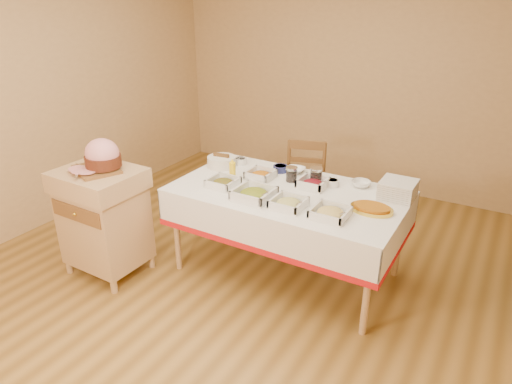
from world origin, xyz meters
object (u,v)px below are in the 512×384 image
(dining_table, at_px, (287,209))
(brass_platter, at_px, (372,209))
(dining_chair, at_px, (304,188))
(ham_on_board, at_px, (102,157))
(preserve_jar_left, at_px, (291,175))
(preserve_jar_right, at_px, (316,176))
(bread_basket, at_px, (221,161))
(butcher_cart, at_px, (104,216))
(plate_stack, at_px, (398,190))
(mustard_bottle, at_px, (232,169))

(dining_table, height_order, brass_platter, brass_platter)
(dining_chair, relative_size, ham_on_board, 2.29)
(preserve_jar_left, xyz_separation_m, preserve_jar_right, (0.19, 0.07, 0.00))
(preserve_jar_right, distance_m, brass_platter, 0.62)
(preserve_jar_right, distance_m, bread_basket, 0.89)
(preserve_jar_left, distance_m, brass_platter, 0.78)
(dining_chair, xyz_separation_m, bread_basket, (-0.56, -0.57, 0.35))
(butcher_cart, xyz_separation_m, preserve_jar_left, (1.25, 0.93, 0.30))
(ham_on_board, distance_m, plate_stack, 2.29)
(mustard_bottle, bearing_deg, ham_on_board, -136.38)
(dining_chair, height_order, preserve_jar_right, dining_chair)
(dining_table, xyz_separation_m, dining_chair, (-0.20, 0.75, -0.14))
(preserve_jar_left, xyz_separation_m, bread_basket, (-0.70, -0.01, -0.01))
(preserve_jar_left, height_order, mustard_bottle, mustard_bottle)
(brass_platter, bearing_deg, bread_basket, 171.92)
(dining_chair, distance_m, preserve_jar_left, 0.68)
(brass_platter, bearing_deg, mustard_bottle, 178.66)
(dining_chair, bearing_deg, ham_on_board, -126.27)
(plate_stack, height_order, brass_platter, plate_stack)
(butcher_cart, bearing_deg, ham_on_board, 38.14)
(ham_on_board, distance_m, brass_platter, 2.09)
(butcher_cart, relative_size, bread_basket, 3.60)
(dining_table, xyz_separation_m, butcher_cart, (-1.31, -0.74, -0.08))
(butcher_cart, height_order, preserve_jar_left, butcher_cart)
(bread_basket, bearing_deg, preserve_jar_right, 4.85)
(mustard_bottle, bearing_deg, butcher_cart, -136.63)
(mustard_bottle, bearing_deg, bread_basket, 142.90)
(mustard_bottle, relative_size, brass_platter, 0.55)
(dining_table, relative_size, dining_chair, 2.04)
(plate_stack, bearing_deg, dining_chair, 154.79)
(mustard_bottle, bearing_deg, brass_platter, -1.34)
(preserve_jar_right, bearing_deg, ham_on_board, -145.48)
(bread_basket, bearing_deg, preserve_jar_left, 0.54)
(dining_table, height_order, preserve_jar_right, preserve_jar_right)
(preserve_jar_right, bearing_deg, dining_table, -116.43)
(ham_on_board, xyz_separation_m, mustard_bottle, (0.75, 0.71, -0.19))
(dining_table, xyz_separation_m, plate_stack, (0.78, 0.29, 0.23))
(dining_table, distance_m, brass_platter, 0.71)
(brass_platter, bearing_deg, butcher_cart, -160.33)
(butcher_cart, distance_m, preserve_jar_left, 1.58)
(dining_table, distance_m, bread_basket, 0.81)
(butcher_cart, relative_size, mustard_bottle, 5.38)
(dining_chair, distance_m, ham_on_board, 1.90)
(dining_chair, distance_m, brass_platter, 1.22)
(butcher_cart, bearing_deg, dining_chair, 53.31)
(preserve_jar_right, distance_m, mustard_bottle, 0.70)
(butcher_cart, distance_m, preserve_jar_right, 1.77)
(preserve_jar_left, bearing_deg, dining_table, -71.31)
(ham_on_board, bearing_deg, brass_platter, 19.23)
(preserve_jar_right, xyz_separation_m, bread_basket, (-0.89, -0.08, -0.01))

